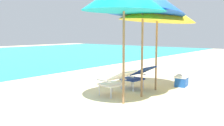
% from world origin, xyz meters
% --- Properties ---
extents(ground_plane, '(40.00, 40.00, 0.00)m').
position_xyz_m(ground_plane, '(0.00, 4.00, 0.00)').
color(ground_plane, beige).
extents(lounge_chair_left, '(0.63, 0.93, 0.68)m').
position_xyz_m(lounge_chair_left, '(-0.41, -0.17, 0.40)').
color(lounge_chair_left, silver).
rests_on(lounge_chair_left, ground_plane).
extents(lounge_chair_right, '(0.61, 0.92, 0.68)m').
position_xyz_m(lounge_chair_right, '(0.51, -0.17, 0.40)').
color(lounge_chair_right, navy).
rests_on(lounge_chair_right, ground_plane).
extents(beach_umbrella_right, '(2.79, 2.80, 2.56)m').
position_xyz_m(beach_umbrella_right, '(0.81, -0.56, 2.17)').
color(beach_umbrella_right, olive).
rests_on(beach_umbrella_right, ground_plane).
extents(cooler_box, '(0.52, 0.39, 0.32)m').
position_xyz_m(cooler_box, '(1.71, -0.91, 0.16)').
color(cooler_box, '#194CA5').
rests_on(cooler_box, ground_plane).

